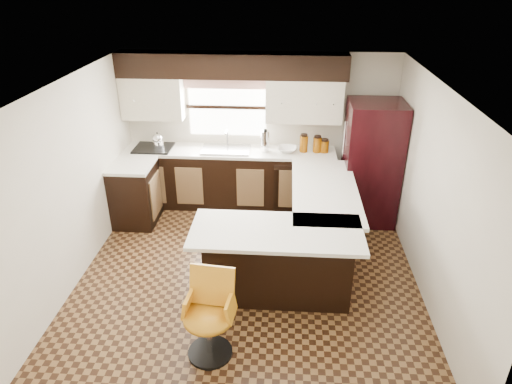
# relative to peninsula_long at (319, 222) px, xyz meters

# --- Properties ---
(floor) EXTENTS (4.40, 4.40, 0.00)m
(floor) POSITION_rel_peninsula_long_xyz_m (-0.90, -0.62, -0.45)
(floor) COLOR #49301A
(floor) RESTS_ON ground
(ceiling) EXTENTS (4.40, 4.40, 0.00)m
(ceiling) POSITION_rel_peninsula_long_xyz_m (-0.90, -0.62, 1.95)
(ceiling) COLOR silver
(ceiling) RESTS_ON wall_back
(wall_back) EXTENTS (4.40, 0.00, 4.40)m
(wall_back) POSITION_rel_peninsula_long_xyz_m (-0.90, 1.58, 0.75)
(wall_back) COLOR beige
(wall_back) RESTS_ON floor
(wall_front) EXTENTS (4.40, 0.00, 4.40)m
(wall_front) POSITION_rel_peninsula_long_xyz_m (-0.90, -2.83, 0.75)
(wall_front) COLOR beige
(wall_front) RESTS_ON floor
(wall_left) EXTENTS (0.00, 4.40, 4.40)m
(wall_left) POSITION_rel_peninsula_long_xyz_m (-3.00, -0.62, 0.75)
(wall_left) COLOR beige
(wall_left) RESTS_ON floor
(wall_right) EXTENTS (0.00, 4.40, 4.40)m
(wall_right) POSITION_rel_peninsula_long_xyz_m (1.20, -0.62, 0.75)
(wall_right) COLOR beige
(wall_right) RESTS_ON floor
(base_cab_back) EXTENTS (3.30, 0.60, 0.90)m
(base_cab_back) POSITION_rel_peninsula_long_xyz_m (-1.35, 1.28, 0.00)
(base_cab_back) COLOR black
(base_cab_back) RESTS_ON floor
(base_cab_left) EXTENTS (0.60, 0.70, 0.90)m
(base_cab_left) POSITION_rel_peninsula_long_xyz_m (-2.70, 0.62, 0.00)
(base_cab_left) COLOR black
(base_cab_left) RESTS_ON floor
(counter_back) EXTENTS (3.30, 0.60, 0.04)m
(counter_back) POSITION_rel_peninsula_long_xyz_m (-1.35, 1.28, 0.47)
(counter_back) COLOR silver
(counter_back) RESTS_ON base_cab_back
(counter_left) EXTENTS (0.60, 0.70, 0.04)m
(counter_left) POSITION_rel_peninsula_long_xyz_m (-2.70, 0.62, 0.47)
(counter_left) COLOR silver
(counter_left) RESTS_ON base_cab_left
(soffit) EXTENTS (3.40, 0.35, 0.36)m
(soffit) POSITION_rel_peninsula_long_xyz_m (-1.30, 1.40, 1.77)
(soffit) COLOR black
(soffit) RESTS_ON wall_back
(upper_cab_left) EXTENTS (0.94, 0.35, 0.64)m
(upper_cab_left) POSITION_rel_peninsula_long_xyz_m (-2.52, 1.40, 1.27)
(upper_cab_left) COLOR beige
(upper_cab_left) RESTS_ON wall_back
(upper_cab_right) EXTENTS (1.14, 0.35, 0.64)m
(upper_cab_right) POSITION_rel_peninsula_long_xyz_m (-0.22, 1.40, 1.27)
(upper_cab_right) COLOR beige
(upper_cab_right) RESTS_ON wall_back
(window_pane) EXTENTS (1.20, 0.02, 0.90)m
(window_pane) POSITION_rel_peninsula_long_xyz_m (-1.40, 1.56, 1.10)
(window_pane) COLOR white
(window_pane) RESTS_ON wall_back
(valance) EXTENTS (1.30, 0.06, 0.18)m
(valance) POSITION_rel_peninsula_long_xyz_m (-1.40, 1.52, 1.49)
(valance) COLOR #D19B93
(valance) RESTS_ON wall_back
(sink) EXTENTS (0.75, 0.45, 0.03)m
(sink) POSITION_rel_peninsula_long_xyz_m (-1.40, 1.25, 0.51)
(sink) COLOR #B2B2B7
(sink) RESTS_ON counter_back
(dishwasher) EXTENTS (0.58, 0.03, 0.78)m
(dishwasher) POSITION_rel_peninsula_long_xyz_m (-0.35, 0.99, -0.02)
(dishwasher) COLOR black
(dishwasher) RESTS_ON floor
(cooktop) EXTENTS (0.58, 0.50, 0.02)m
(cooktop) POSITION_rel_peninsula_long_xyz_m (-2.55, 1.25, 0.51)
(cooktop) COLOR black
(cooktop) RESTS_ON counter_back
(peninsula_long) EXTENTS (0.60, 1.95, 0.90)m
(peninsula_long) POSITION_rel_peninsula_long_xyz_m (0.00, 0.00, 0.00)
(peninsula_long) COLOR black
(peninsula_long) RESTS_ON floor
(peninsula_return) EXTENTS (1.65, 0.60, 0.90)m
(peninsula_return) POSITION_rel_peninsula_long_xyz_m (-0.53, -0.97, 0.00)
(peninsula_return) COLOR black
(peninsula_return) RESTS_ON floor
(counter_pen_long) EXTENTS (0.84, 1.95, 0.04)m
(counter_pen_long) POSITION_rel_peninsula_long_xyz_m (0.05, 0.00, 0.47)
(counter_pen_long) COLOR silver
(counter_pen_long) RESTS_ON peninsula_long
(counter_pen_return) EXTENTS (1.89, 0.84, 0.04)m
(counter_pen_return) POSITION_rel_peninsula_long_xyz_m (-0.55, -1.06, 0.47)
(counter_pen_return) COLOR silver
(counter_pen_return) RESTS_ON peninsula_return
(refrigerator) EXTENTS (0.78, 0.75, 1.83)m
(refrigerator) POSITION_rel_peninsula_long_xyz_m (0.79, 0.96, 0.47)
(refrigerator) COLOR black
(refrigerator) RESTS_ON floor
(bar_chair) EXTENTS (0.54, 0.54, 0.92)m
(bar_chair) POSITION_rel_peninsula_long_xyz_m (-1.17, -1.96, 0.01)
(bar_chair) COLOR orange
(bar_chair) RESTS_ON floor
(kettle) EXTENTS (0.18, 0.18, 0.24)m
(kettle) POSITION_rel_peninsula_long_xyz_m (-2.47, 1.26, 0.64)
(kettle) COLOR silver
(kettle) RESTS_ON cooktop
(percolator) EXTENTS (0.13, 0.13, 0.32)m
(percolator) POSITION_rel_peninsula_long_xyz_m (-0.79, 1.28, 0.66)
(percolator) COLOR silver
(percolator) RESTS_ON counter_back
(mixing_bowl) EXTENTS (0.32, 0.32, 0.07)m
(mixing_bowl) POSITION_rel_peninsula_long_xyz_m (-0.45, 1.28, 0.53)
(mixing_bowl) COLOR white
(mixing_bowl) RESTS_ON counter_back
(canister_large) EXTENTS (0.13, 0.13, 0.25)m
(canister_large) POSITION_rel_peninsula_long_xyz_m (-0.20, 1.30, 0.62)
(canister_large) COLOR #783E03
(canister_large) RESTS_ON counter_back
(canister_med) EXTENTS (0.13, 0.13, 0.23)m
(canister_med) POSITION_rel_peninsula_long_xyz_m (0.01, 1.30, 0.61)
(canister_med) COLOR #783E03
(canister_med) RESTS_ON counter_back
(canister_small) EXTENTS (0.13, 0.13, 0.18)m
(canister_small) POSITION_rel_peninsula_long_xyz_m (0.12, 1.30, 0.59)
(canister_small) COLOR #783E03
(canister_small) RESTS_ON counter_back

